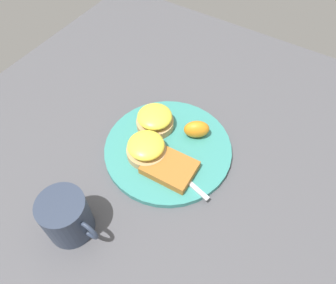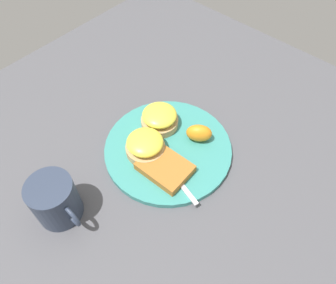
{
  "view_description": "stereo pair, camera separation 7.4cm",
  "coord_description": "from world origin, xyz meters",
  "px_view_note": "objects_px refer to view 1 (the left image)",
  "views": [
    {
      "loc": [
        0.24,
        -0.38,
        0.63
      ],
      "look_at": [
        0.0,
        0.0,
        0.03
      ],
      "focal_mm": 35.0,
      "sensor_mm": 36.0,
      "label": 1
    },
    {
      "loc": [
        0.3,
        -0.33,
        0.63
      ],
      "look_at": [
        0.0,
        0.0,
        0.03
      ],
      "focal_mm": 35.0,
      "sensor_mm": 36.0,
      "label": 2
    }
  ],
  "objects_px": {
    "fork": "(165,162)",
    "cup": "(67,217)",
    "sandwich_benedict_right": "(146,148)",
    "hashbrown_patty": "(170,168)",
    "sandwich_benedict_left": "(155,120)",
    "orange_wedge": "(197,129)"
  },
  "relations": [
    {
      "from": "sandwich_benedict_right",
      "to": "hashbrown_patty",
      "type": "relative_size",
      "value": 0.82
    },
    {
      "from": "fork",
      "to": "sandwich_benedict_right",
      "type": "bearing_deg",
      "value": -175.05
    },
    {
      "from": "hashbrown_patty",
      "to": "sandwich_benedict_left",
      "type": "bearing_deg",
      "value": 137.58
    },
    {
      "from": "cup",
      "to": "sandwich_benedict_right",
      "type": "bearing_deg",
      "value": 82.15
    },
    {
      "from": "sandwich_benedict_left",
      "to": "fork",
      "type": "distance_m",
      "value": 0.11
    },
    {
      "from": "fork",
      "to": "cup",
      "type": "height_order",
      "value": "cup"
    },
    {
      "from": "sandwich_benedict_left",
      "to": "sandwich_benedict_right",
      "type": "height_order",
      "value": "same"
    },
    {
      "from": "sandwich_benedict_right",
      "to": "orange_wedge",
      "type": "distance_m",
      "value": 0.13
    },
    {
      "from": "hashbrown_patty",
      "to": "fork",
      "type": "relative_size",
      "value": 0.49
    },
    {
      "from": "sandwich_benedict_right",
      "to": "fork",
      "type": "distance_m",
      "value": 0.05
    },
    {
      "from": "fork",
      "to": "cup",
      "type": "distance_m",
      "value": 0.24
    },
    {
      "from": "hashbrown_patty",
      "to": "cup",
      "type": "bearing_deg",
      "value": -114.62
    },
    {
      "from": "hashbrown_patty",
      "to": "orange_wedge",
      "type": "relative_size",
      "value": 1.83
    },
    {
      "from": "hashbrown_patty",
      "to": "fork",
      "type": "bearing_deg",
      "value": 147.68
    },
    {
      "from": "sandwich_benedict_left",
      "to": "orange_wedge",
      "type": "relative_size",
      "value": 1.5
    },
    {
      "from": "cup",
      "to": "fork",
      "type": "bearing_deg",
      "value": 70.8
    },
    {
      "from": "hashbrown_patty",
      "to": "orange_wedge",
      "type": "bearing_deg",
      "value": 89.37
    },
    {
      "from": "sandwich_benedict_right",
      "to": "orange_wedge",
      "type": "height_order",
      "value": "sandwich_benedict_right"
    },
    {
      "from": "fork",
      "to": "sandwich_benedict_left",
      "type": "bearing_deg",
      "value": 135.51
    },
    {
      "from": "sandwich_benedict_left",
      "to": "sandwich_benedict_right",
      "type": "distance_m",
      "value": 0.09
    },
    {
      "from": "orange_wedge",
      "to": "cup",
      "type": "height_order",
      "value": "cup"
    },
    {
      "from": "sandwich_benedict_left",
      "to": "sandwich_benedict_right",
      "type": "relative_size",
      "value": 1.0
    }
  ]
}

